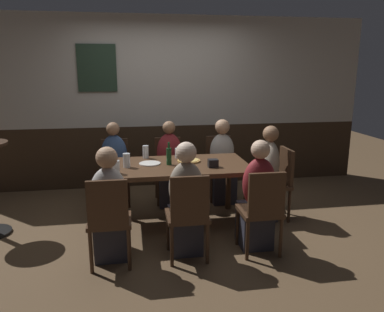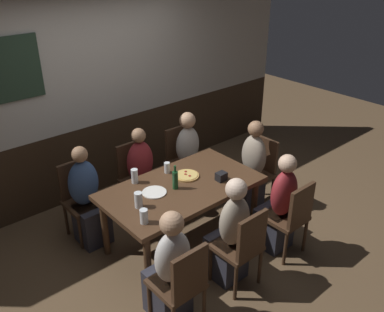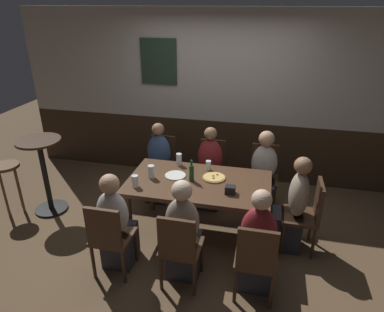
% 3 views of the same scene
% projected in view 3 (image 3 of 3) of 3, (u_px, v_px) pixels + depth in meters
% --- Properties ---
extents(ground_plane, '(12.00, 12.00, 0.00)m').
position_uv_depth(ground_plane, '(198.00, 233.00, 4.30)').
color(ground_plane, brown).
extents(wall_back, '(6.40, 0.13, 2.60)m').
position_uv_depth(wall_back, '(221.00, 98.00, 5.23)').
color(wall_back, '#332316').
rests_on(wall_back, ground_plane).
extents(dining_table, '(1.67, 0.94, 0.74)m').
position_uv_depth(dining_table, '(198.00, 187.00, 4.03)').
color(dining_table, '#472D1C').
rests_on(dining_table, ground_plane).
extents(chair_head_east, '(0.40, 0.40, 0.88)m').
position_uv_depth(chair_head_east, '(307.00, 212.00, 3.85)').
color(chair_head_east, '#422B1C').
rests_on(chair_head_east, ground_plane).
extents(chair_left_far, '(0.40, 0.40, 0.88)m').
position_uv_depth(chair_left_far, '(162.00, 162.00, 5.03)').
color(chair_left_far, '#422B1C').
rests_on(chair_left_far, ground_plane).
extents(chair_mid_far, '(0.40, 0.40, 0.88)m').
position_uv_depth(chair_mid_far, '(211.00, 167.00, 4.88)').
color(chair_mid_far, '#422B1C').
rests_on(chair_mid_far, ground_plane).
extents(chair_left_near, '(0.40, 0.40, 0.88)m').
position_uv_depth(chair_left_near, '(110.00, 236.00, 3.46)').
color(chair_left_near, '#422B1C').
rests_on(chair_left_near, ground_plane).
extents(chair_right_far, '(0.40, 0.40, 0.88)m').
position_uv_depth(chair_right_far, '(263.00, 173.00, 4.73)').
color(chair_right_far, '#422B1C').
rests_on(chair_right_far, ground_plane).
extents(chair_mid_near, '(0.40, 0.40, 0.88)m').
position_uv_depth(chair_mid_near, '(180.00, 246.00, 3.31)').
color(chair_mid_near, '#422B1C').
rests_on(chair_mid_near, ground_plane).
extents(chair_right_near, '(0.40, 0.40, 0.88)m').
position_uv_depth(chair_right_near, '(256.00, 258.00, 3.17)').
color(chair_right_near, '#422B1C').
rests_on(chair_right_near, ground_plane).
extents(person_head_east, '(0.37, 0.34, 1.16)m').
position_uv_depth(person_head_east, '(292.00, 211.00, 3.88)').
color(person_head_east, '#2D2D38').
rests_on(person_head_east, ground_plane).
extents(person_left_far, '(0.34, 0.37, 1.14)m').
position_uv_depth(person_left_far, '(159.00, 168.00, 4.90)').
color(person_left_far, '#2D2D38').
rests_on(person_left_far, ground_plane).
extents(person_mid_far, '(0.34, 0.37, 1.14)m').
position_uv_depth(person_mid_far, '(209.00, 174.00, 4.75)').
color(person_mid_far, '#2D2D38').
rests_on(person_mid_far, ground_plane).
extents(person_left_near, '(0.34, 0.37, 1.13)m').
position_uv_depth(person_left_near, '(116.00, 228.00, 3.61)').
color(person_left_near, '#2D2D38').
rests_on(person_left_near, ground_plane).
extents(person_right_far, '(0.34, 0.37, 1.15)m').
position_uv_depth(person_right_far, '(263.00, 178.00, 4.59)').
color(person_right_far, '#2D2D38').
rests_on(person_right_far, ground_plane).
extents(person_mid_near, '(0.34, 0.37, 1.15)m').
position_uv_depth(person_mid_near, '(184.00, 237.00, 3.46)').
color(person_mid_near, '#2D2D38').
rests_on(person_mid_near, ground_plane).
extents(person_right_near, '(0.34, 0.37, 1.15)m').
position_uv_depth(person_right_near, '(257.00, 248.00, 3.31)').
color(person_right_near, '#2D2D38').
rests_on(person_right_near, ground_plane).
extents(pizza, '(0.27, 0.27, 0.03)m').
position_uv_depth(pizza, '(214.00, 178.00, 4.06)').
color(pizza, tan).
rests_on(pizza, dining_table).
extents(pint_glass_amber, '(0.08, 0.08, 0.16)m').
position_uv_depth(pint_glass_amber, '(151.00, 173.00, 4.05)').
color(pint_glass_amber, silver).
rests_on(pint_glass_amber, dining_table).
extents(beer_glass_tall, '(0.07, 0.07, 0.12)m').
position_uv_depth(beer_glass_tall, '(208.00, 166.00, 4.25)').
color(beer_glass_tall, silver).
rests_on(beer_glass_tall, dining_table).
extents(highball_clear, '(0.08, 0.08, 0.14)m').
position_uv_depth(highball_clear, '(135.00, 182.00, 3.86)').
color(highball_clear, silver).
rests_on(highball_clear, dining_table).
extents(tumbler_short, '(0.07, 0.07, 0.16)m').
position_uv_depth(tumbler_short, '(179.00, 160.00, 4.37)').
color(tumbler_short, silver).
rests_on(tumbler_short, dining_table).
extents(beer_bottle_green, '(0.06, 0.06, 0.27)m').
position_uv_depth(beer_bottle_green, '(191.00, 173.00, 3.97)').
color(beer_bottle_green, '#194723').
rests_on(beer_bottle_green, dining_table).
extents(plate_white_large, '(0.25, 0.25, 0.01)m').
position_uv_depth(plate_white_large, '(175.00, 175.00, 4.12)').
color(plate_white_large, white).
rests_on(plate_white_large, dining_table).
extents(condiment_caddy, '(0.11, 0.09, 0.09)m').
position_uv_depth(condiment_caddy, '(230.00, 190.00, 3.73)').
color(condiment_caddy, black).
rests_on(condiment_caddy, dining_table).
extents(side_bar_table, '(0.56, 0.56, 1.05)m').
position_uv_depth(side_bar_table, '(44.00, 170.00, 4.53)').
color(side_bar_table, black).
rests_on(side_bar_table, ground_plane).
extents(bar_stool, '(0.34, 0.34, 0.72)m').
position_uv_depth(bar_stool, '(8.00, 175.00, 4.51)').
color(bar_stool, brown).
rests_on(bar_stool, ground_plane).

